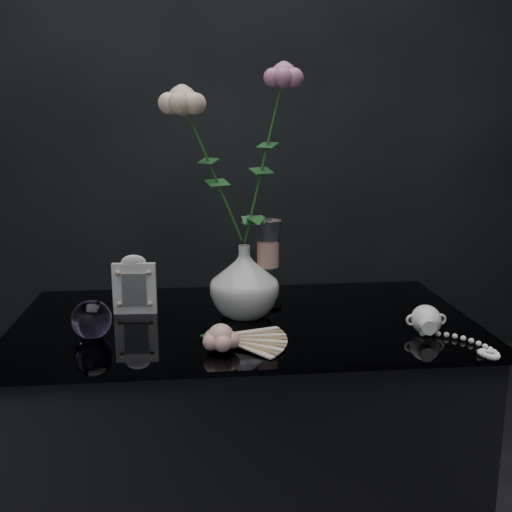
{
  "coord_description": "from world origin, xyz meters",
  "views": [
    {
      "loc": [
        -0.11,
        -1.27,
        1.21
      ],
      "look_at": [
        0.02,
        0.01,
        0.92
      ],
      "focal_mm": 42.0,
      "sensor_mm": 36.0,
      "label": 1
    }
  ],
  "objects_px": {
    "wine_glass": "(268,264)",
    "loose_rose": "(221,337)",
    "paperweight": "(92,319)",
    "vase": "(244,281)",
    "picture_frame": "(134,284)",
    "pearl_jar": "(426,318)"
  },
  "relations": [
    {
      "from": "vase",
      "to": "wine_glass",
      "type": "xyz_separation_m",
      "value": [
        0.06,
        0.06,
        0.02
      ]
    },
    {
      "from": "picture_frame",
      "to": "loose_rose",
      "type": "bearing_deg",
      "value": -50.54
    },
    {
      "from": "vase",
      "to": "picture_frame",
      "type": "distance_m",
      "value": 0.26
    },
    {
      "from": "pearl_jar",
      "to": "paperweight",
      "type": "bearing_deg",
      "value": 179.14
    },
    {
      "from": "pearl_jar",
      "to": "picture_frame",
      "type": "bearing_deg",
      "value": 164.71
    },
    {
      "from": "vase",
      "to": "paperweight",
      "type": "xyz_separation_m",
      "value": [
        -0.33,
        -0.12,
        -0.04
      ]
    },
    {
      "from": "paperweight",
      "to": "vase",
      "type": "bearing_deg",
      "value": 19.32
    },
    {
      "from": "loose_rose",
      "to": "pearl_jar",
      "type": "relative_size",
      "value": 0.72
    },
    {
      "from": "vase",
      "to": "loose_rose",
      "type": "relative_size",
      "value": 1.03
    },
    {
      "from": "vase",
      "to": "picture_frame",
      "type": "relative_size",
      "value": 1.18
    },
    {
      "from": "vase",
      "to": "wine_glass",
      "type": "relative_size",
      "value": 0.78
    },
    {
      "from": "wine_glass",
      "to": "loose_rose",
      "type": "relative_size",
      "value": 1.33
    },
    {
      "from": "wine_glass",
      "to": "paperweight",
      "type": "xyz_separation_m",
      "value": [
        -0.4,
        -0.18,
        -0.07
      ]
    },
    {
      "from": "paperweight",
      "to": "loose_rose",
      "type": "xyz_separation_m",
      "value": [
        0.27,
        -0.1,
        -0.01
      ]
    },
    {
      "from": "picture_frame",
      "to": "vase",
      "type": "bearing_deg",
      "value": -6.97
    },
    {
      "from": "vase",
      "to": "pearl_jar",
      "type": "xyz_separation_m",
      "value": [
        0.38,
        -0.16,
        -0.05
      ]
    },
    {
      "from": "paperweight",
      "to": "loose_rose",
      "type": "relative_size",
      "value": 0.51
    },
    {
      "from": "vase",
      "to": "pearl_jar",
      "type": "bearing_deg",
      "value": -22.48
    },
    {
      "from": "paperweight",
      "to": "pearl_jar",
      "type": "relative_size",
      "value": 0.37
    },
    {
      "from": "pearl_jar",
      "to": "vase",
      "type": "bearing_deg",
      "value": 159.94
    },
    {
      "from": "paperweight",
      "to": "wine_glass",
      "type": "bearing_deg",
      "value": 24.23
    },
    {
      "from": "paperweight",
      "to": "pearl_jar",
      "type": "bearing_deg",
      "value": -3.28
    }
  ]
}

